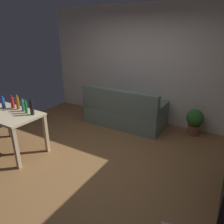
# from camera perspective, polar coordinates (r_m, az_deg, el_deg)

# --- Properties ---
(ground_plane) EXTENTS (5.20, 4.40, 0.02)m
(ground_plane) POSITION_cam_1_polar(r_m,az_deg,el_deg) (3.87, -5.17, -12.64)
(ground_plane) COLOR olive
(wall_rear) EXTENTS (5.20, 0.10, 2.70)m
(wall_rear) POSITION_cam_1_polar(r_m,az_deg,el_deg) (5.21, 8.77, 12.28)
(wall_rear) COLOR silver
(wall_rear) RESTS_ON ground_plane
(couch) EXTENTS (1.83, 0.84, 0.92)m
(couch) POSITION_cam_1_polar(r_m,az_deg,el_deg) (5.03, 3.20, -0.18)
(couch) COLOR slate
(couch) RESTS_ON ground_plane
(desk) EXTENTS (1.21, 0.72, 0.76)m
(desk) POSITION_cam_1_polar(r_m,az_deg,el_deg) (4.24, -25.83, -1.57)
(desk) COLOR #C6B28E
(desk) RESTS_ON ground_plane
(potted_plant) EXTENTS (0.36, 0.36, 0.57)m
(potted_plant) POSITION_cam_1_polar(r_m,az_deg,el_deg) (4.87, 21.24, -2.10)
(potted_plant) COLOR brown
(potted_plant) RESTS_ON ground_plane
(bottle_blue) EXTENTS (0.07, 0.07, 0.23)m
(bottle_blue) POSITION_cam_1_polar(r_m,az_deg,el_deg) (4.47, -27.09, 2.21)
(bottle_blue) COLOR #2347A3
(bottle_blue) RESTS_ON desk
(bottle_red) EXTENTS (0.06, 0.06, 0.25)m
(bottle_red) POSITION_cam_1_polar(r_m,az_deg,el_deg) (4.38, -25.09, 2.31)
(bottle_red) COLOR #AD2323
(bottle_red) RESTS_ON desk
(bottle_amber) EXTENTS (0.06, 0.06, 0.27)m
(bottle_amber) POSITION_cam_1_polar(r_m,az_deg,el_deg) (4.27, -23.93, 2.24)
(bottle_amber) COLOR #9E6019
(bottle_amber) RESTS_ON desk
(bottle_tall) EXTENTS (0.07, 0.07, 0.23)m
(bottle_tall) POSITION_cam_1_polar(r_m,az_deg,el_deg) (4.14, -22.66, 1.56)
(bottle_tall) COLOR teal
(bottle_tall) RESTS_ON desk
(bottle_green) EXTENTS (0.05, 0.05, 0.25)m
(bottle_green) POSITION_cam_1_polar(r_m,az_deg,el_deg) (4.02, -22.01, 1.20)
(bottle_green) COLOR #1E722D
(bottle_green) RESTS_ON desk
(bottle_dark) EXTENTS (0.07, 0.07, 0.29)m
(bottle_dark) POSITION_cam_1_polar(r_m,az_deg,el_deg) (3.90, -20.69, 1.07)
(bottle_dark) COLOR black
(bottle_dark) RESTS_ON desk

